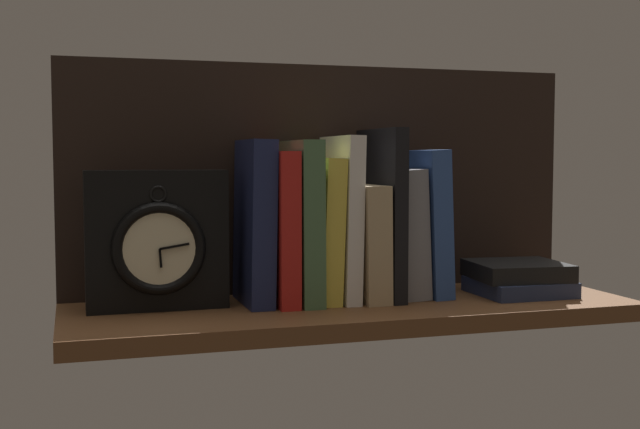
# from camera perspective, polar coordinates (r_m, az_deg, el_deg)

# --- Properties ---
(ground_plane) EXTENTS (0.83, 0.27, 0.03)m
(ground_plane) POSITION_cam_1_polar(r_m,az_deg,el_deg) (1.18, 2.34, -6.89)
(ground_plane) COLOR brown
(back_panel) EXTENTS (0.83, 0.01, 0.36)m
(back_panel) POSITION_cam_1_polar(r_m,az_deg,el_deg) (1.28, 0.44, 2.56)
(back_panel) COLOR black
(back_panel) RESTS_ON ground_plane
(book_navy_bierce) EXTENTS (0.04, 0.13, 0.24)m
(book_navy_bierce) POSITION_cam_1_polar(r_m,az_deg,el_deg) (1.17, -4.66, -0.55)
(book_navy_bierce) COLOR #192147
(book_navy_bierce) RESTS_ON ground_plane
(book_red_requiem) EXTENTS (0.03, 0.15, 0.22)m
(book_red_requiem) POSITION_cam_1_polar(r_m,az_deg,el_deg) (1.18, -3.00, -0.91)
(book_red_requiem) COLOR red
(book_red_requiem) RESTS_ON ground_plane
(book_green_romantic) EXTENTS (0.03, 0.16, 0.24)m
(book_green_romantic) POSITION_cam_1_polar(r_m,az_deg,el_deg) (1.18, -1.45, -0.48)
(book_green_romantic) COLOR #476B44
(book_green_romantic) RESTS_ON ground_plane
(book_yellow_seinlanguage) EXTENTS (0.04, 0.14, 0.21)m
(book_yellow_seinlanguage) POSITION_cam_1_polar(r_m,az_deg,el_deg) (1.19, 0.09, -1.06)
(book_yellow_seinlanguage) COLOR gold
(book_yellow_seinlanguage) RESTS_ON ground_plane
(book_white_catcher) EXTENTS (0.03, 0.15, 0.24)m
(book_white_catcher) POSITION_cam_1_polar(r_m,az_deg,el_deg) (1.20, 1.43, -0.25)
(book_white_catcher) COLOR silver
(book_white_catcher) RESTS_ON ground_plane
(book_tan_shortstories) EXTENTS (0.04, 0.16, 0.17)m
(book_tan_shortstories) POSITION_cam_1_polar(r_m,az_deg,el_deg) (1.22, 2.93, -1.91)
(book_tan_shortstories) COLOR tan
(book_tan_shortstories) RESTS_ON ground_plane
(book_black_skeptic) EXTENTS (0.02, 0.16, 0.26)m
(book_black_skeptic) POSITION_cam_1_polar(r_m,az_deg,el_deg) (1.22, 4.34, 0.09)
(book_black_skeptic) COLOR black
(book_black_skeptic) RESTS_ON ground_plane
(book_gray_chess) EXTENTS (0.05, 0.12, 0.20)m
(book_gray_chess) POSITION_cam_1_polar(r_m,az_deg,el_deg) (1.24, 5.79, -1.28)
(book_gray_chess) COLOR gray
(book_gray_chess) RESTS_ON ground_plane
(book_blue_modern) EXTENTS (0.04, 0.13, 0.22)m
(book_blue_modern) POSITION_cam_1_polar(r_m,az_deg,el_deg) (1.25, 7.45, -0.57)
(book_blue_modern) COLOR #2D4C8E
(book_blue_modern) RESTS_ON ground_plane
(framed_clock) EXTENTS (0.19, 0.07, 0.19)m
(framed_clock) POSITION_cam_1_polar(r_m,az_deg,el_deg) (1.14, -11.46, -1.84)
(framed_clock) COLOR black
(framed_clock) RESTS_ON ground_plane
(book_stack_side) EXTENTS (0.15, 0.14, 0.05)m
(book_stack_side) POSITION_cam_1_polar(r_m,az_deg,el_deg) (1.29, 13.91, -4.41)
(book_stack_side) COLOR #232D4C
(book_stack_side) RESTS_ON ground_plane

